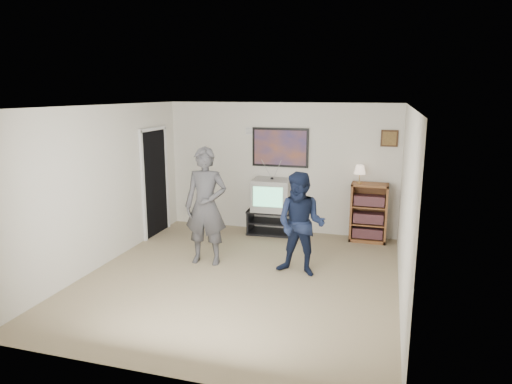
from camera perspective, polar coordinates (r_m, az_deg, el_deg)
The scene contains 13 objects.
room_shell at distance 6.82m, azimuth -1.12°, elevation 0.21°, with size 4.51×5.00×2.51m.
media_stand at distance 8.85m, azimuth 2.07°, elevation -3.72°, with size 0.97×0.57×0.47m.
crt_television at distance 8.72m, azimuth 1.99°, elevation -0.33°, with size 0.71×0.60×0.60m, color #979692, non-canonical shape.
bookshelf at distance 8.57m, azimuth 13.91°, elevation -2.51°, with size 0.66×0.37×1.08m, color brown, non-canonical shape.
table_lamp at distance 8.43m, azimuth 12.83°, elevation 2.20°, with size 0.21×0.21×0.33m, color beige, non-canonical shape.
person_tall at distance 7.21m, azimuth -6.27°, elevation -1.78°, with size 0.68×0.45×1.86m, color #3C3B3F.
person_short at distance 6.78m, azimuth 5.62°, elevation -4.04°, with size 0.76×0.59×1.56m, color #121B34.
controller_left at distance 7.35m, azimuth -6.02°, elevation 0.87°, with size 0.04×0.13×0.04m, color white.
controller_right at distance 6.95m, azimuth 6.52°, elevation -0.76°, with size 0.03×0.11×0.03m, color white.
poster at distance 8.78m, azimuth 3.04°, elevation 5.57°, with size 1.10×0.03×0.75m, color black.
air_vent at distance 8.90m, azimuth -0.41°, elevation 7.62°, with size 0.28×0.02×0.14m, color white.
small_picture at distance 8.53m, azimuth 16.34°, elevation 6.45°, with size 0.30×0.03×0.30m, color black.
doorway at distance 8.87m, azimuth -12.55°, elevation 1.11°, with size 0.03×0.85×2.00m, color black.
Camera 1 is at (2.00, -6.01, 2.68)m, focal length 32.00 mm.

